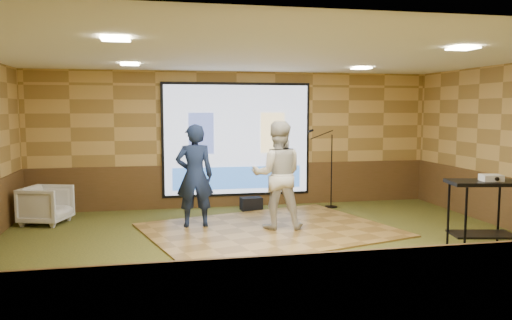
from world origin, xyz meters
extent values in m
plane|color=#2A3919|center=(0.00, 0.00, 0.00)|extent=(9.00, 9.00, 0.00)
cube|color=tan|center=(0.00, 3.50, 1.50)|extent=(9.00, 0.04, 3.00)
cube|color=tan|center=(0.00, -3.50, 1.50)|extent=(9.00, 0.04, 3.00)
cube|color=white|center=(0.00, 0.00, 3.00)|extent=(9.00, 7.00, 0.04)
cube|color=#4B3519|center=(0.00, 3.48, 0.47)|extent=(9.00, 0.04, 0.95)
cube|color=#4B3519|center=(0.00, -3.48, 0.47)|extent=(9.00, 0.04, 0.95)
cube|color=black|center=(0.00, 3.45, 1.50)|extent=(3.32, 0.03, 2.52)
cube|color=silver|center=(0.00, 3.42, 1.50)|extent=(3.20, 0.02, 2.40)
cube|color=#435294|center=(-0.80, 3.40, 1.65)|extent=(0.55, 0.01, 0.90)
cube|color=#DEC380|center=(0.80, 3.40, 1.65)|extent=(0.55, 0.01, 0.90)
cube|color=blue|center=(0.00, 3.40, 0.65)|extent=(2.88, 0.01, 0.50)
cube|color=beige|center=(-2.20, 1.80, 2.97)|extent=(0.32, 0.32, 0.02)
cube|color=beige|center=(2.20, 1.80, 2.97)|extent=(0.32, 0.32, 0.02)
cube|color=beige|center=(-2.20, -1.50, 2.97)|extent=(0.32, 0.32, 0.02)
cube|color=beige|center=(2.20, -1.50, 2.97)|extent=(0.32, 0.32, 0.02)
cube|color=olive|center=(0.20, 1.08, 0.01)|extent=(4.88, 4.21, 0.03)
imported|color=#152244|center=(-1.09, 1.57, 0.97)|extent=(0.69, 0.46, 1.88)
imported|color=beige|center=(0.36, 1.16, 1.00)|extent=(1.06, 0.89, 1.94)
cylinder|color=black|center=(2.64, -1.08, 0.52)|extent=(0.04, 0.04, 1.05)
cylinder|color=black|center=(2.64, -0.64, 0.52)|extent=(0.04, 0.04, 1.05)
cylinder|color=black|center=(3.52, -0.64, 0.52)|extent=(0.04, 0.04, 1.05)
cube|color=black|center=(3.08, -0.86, 1.07)|extent=(1.05, 0.55, 0.06)
cube|color=black|center=(3.08, -0.86, 0.28)|extent=(0.94, 0.50, 0.03)
cube|color=silver|center=(3.17, -0.89, 1.15)|extent=(0.34, 0.30, 0.10)
cylinder|color=black|center=(2.03, 2.91, 0.01)|extent=(0.28, 0.28, 0.02)
cylinder|color=black|center=(2.03, 2.91, 0.81)|extent=(0.02, 0.02, 1.62)
cylinder|color=black|center=(1.79, 2.91, 1.62)|extent=(0.51, 0.02, 0.20)
cylinder|color=black|center=(1.54, 2.91, 1.70)|extent=(0.12, 0.05, 0.08)
imported|color=gray|center=(-3.84, 2.46, 0.36)|extent=(1.00, 0.99, 0.73)
cube|color=black|center=(0.22, 2.96, 0.14)|extent=(0.47, 0.34, 0.28)
camera|label=1|loc=(-1.77, -7.48, 2.18)|focal=35.00mm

